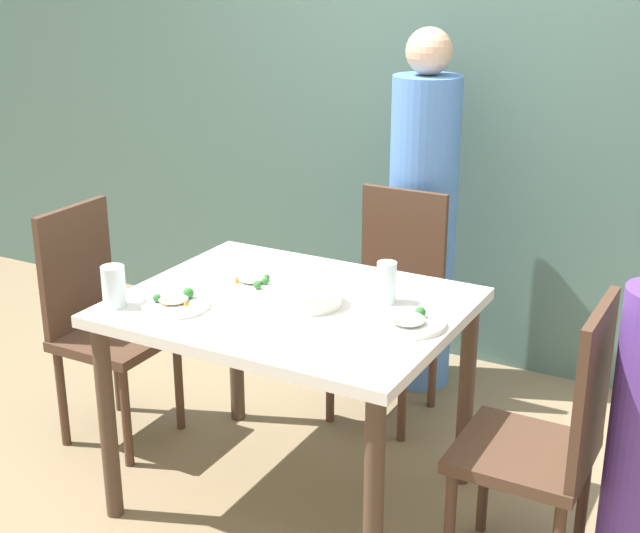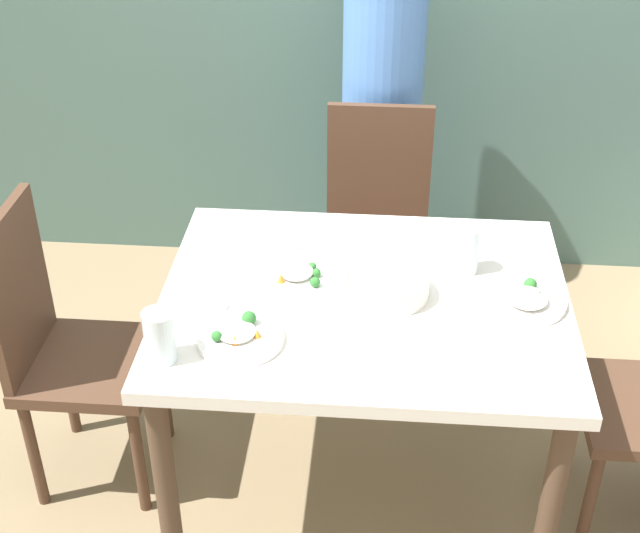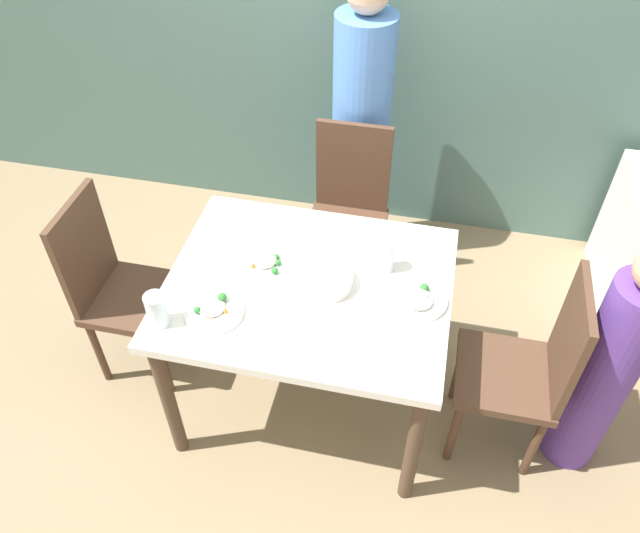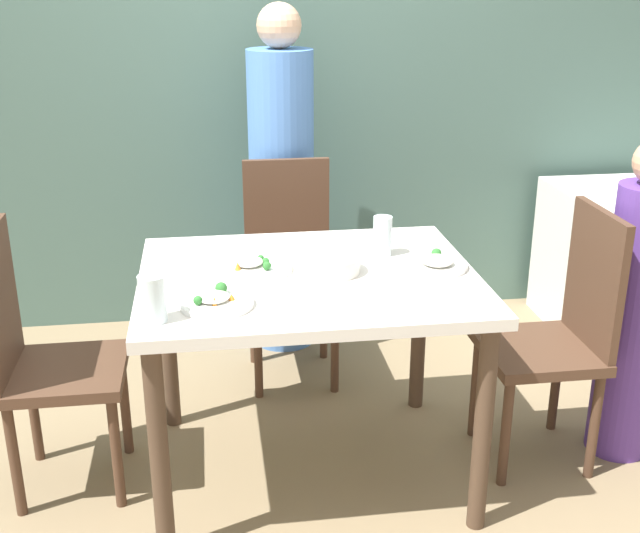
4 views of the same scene
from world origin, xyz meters
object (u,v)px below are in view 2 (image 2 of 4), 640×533
(chair_adult_spot, at_px, (376,231))
(person_adult, at_px, (381,136))
(bowl_curry, at_px, (390,286))
(glass_water_tall, at_px, (160,336))
(plate_rice_adult, at_px, (303,278))

(chair_adult_spot, bearing_deg, person_adult, 90.00)
(bowl_curry, relative_size, glass_water_tall, 1.51)
(chair_adult_spot, distance_m, glass_water_tall, 1.28)
(chair_adult_spot, xyz_separation_m, glass_water_tall, (-0.52, -1.12, 0.33))
(person_adult, xyz_separation_m, glass_water_tall, (-0.52, -1.44, 0.10))
(bowl_curry, height_order, plate_rice_adult, bowl_curry)
(plate_rice_adult, distance_m, glass_water_tall, 0.49)
(bowl_curry, distance_m, glass_water_tall, 0.65)
(bowl_curry, relative_size, plate_rice_adult, 0.86)
(person_adult, distance_m, glass_water_tall, 1.53)
(bowl_curry, height_order, glass_water_tall, glass_water_tall)
(bowl_curry, xyz_separation_m, glass_water_tall, (-0.57, -0.33, 0.04))
(plate_rice_adult, bearing_deg, glass_water_tall, -130.61)
(person_adult, height_order, bowl_curry, person_adult)
(person_adult, relative_size, plate_rice_adult, 6.49)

